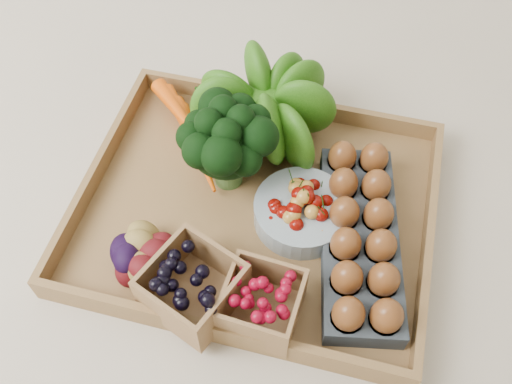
% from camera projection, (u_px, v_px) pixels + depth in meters
% --- Properties ---
extents(ground, '(4.00, 4.00, 0.00)m').
position_uv_depth(ground, '(256.00, 213.00, 0.93)').
color(ground, beige).
rests_on(ground, ground).
extents(tray, '(0.55, 0.45, 0.01)m').
position_uv_depth(tray, '(256.00, 211.00, 0.92)').
color(tray, olive).
rests_on(tray, ground).
extents(carrots, '(0.20, 0.14, 0.05)m').
position_uv_depth(carrots, '(190.00, 129.00, 0.98)').
color(carrots, '#F05408').
rests_on(carrots, tray).
extents(lettuce, '(0.16, 0.16, 0.16)m').
position_uv_depth(lettuce, '(268.00, 100.00, 0.94)').
color(lettuce, '#194C0B').
rests_on(lettuce, tray).
extents(broccoli, '(0.15, 0.15, 0.12)m').
position_uv_depth(broccoli, '(227.00, 157.00, 0.90)').
color(broccoli, black).
rests_on(broccoli, tray).
extents(cherry_bowl, '(0.15, 0.15, 0.04)m').
position_uv_depth(cherry_bowl, '(301.00, 212.00, 0.89)').
color(cherry_bowl, '#8C9EA5').
rests_on(cherry_bowl, tray).
extents(egg_carton, '(0.17, 0.34, 0.04)m').
position_uv_depth(egg_carton, '(359.00, 240.00, 0.86)').
color(egg_carton, '#333A41').
rests_on(egg_carton, tray).
extents(potatoes, '(0.13, 0.13, 0.08)m').
position_uv_depth(potatoes, '(141.00, 254.00, 0.82)').
color(potatoes, '#460B0F').
rests_on(potatoes, tray).
extents(punnet_blackberry, '(0.15, 0.15, 0.08)m').
position_uv_depth(punnet_blackberry, '(193.00, 287.00, 0.79)').
color(punnet_blackberry, black).
rests_on(punnet_blackberry, tray).
extents(punnet_raspberry, '(0.11, 0.11, 0.07)m').
position_uv_depth(punnet_raspberry, '(262.00, 303.00, 0.78)').
color(punnet_raspberry, maroon).
rests_on(punnet_raspberry, tray).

